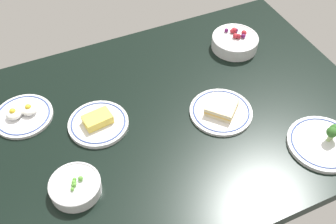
{
  "coord_description": "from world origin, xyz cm",
  "views": [
    {
      "loc": [
        -36.94,
        -81.82,
        105.44
      ],
      "look_at": [
        0.0,
        0.0,
        6.0
      ],
      "focal_mm": 43.19,
      "sensor_mm": 36.0,
      "label": 1
    }
  ],
  "objects": [
    {
      "name": "plate_broccoli",
      "position": [
        39.54,
        -31.11,
        5.27
      ],
      "size": [
        22.14,
        22.14,
        7.3
      ],
      "color": "silver",
      "rests_on": "dining_table"
    },
    {
      "name": "bowl_peas",
      "position": [
        -35.84,
        -15.31,
        6.2
      ],
      "size": [
        14.89,
        14.89,
        5.14
      ],
      "color": "silver",
      "rests_on": "dining_table"
    },
    {
      "name": "plate_sandwich",
      "position": [
        16.87,
        -6.03,
        5.24
      ],
      "size": [
        21.18,
        21.18,
        4.23
      ],
      "color": "silver",
      "rests_on": "dining_table"
    },
    {
      "name": "plate_cheese",
      "position": [
        -22.44,
        5.75,
        5.22
      ],
      "size": [
        19.81,
        19.81,
        4.41
      ],
      "color": "silver",
      "rests_on": "dining_table"
    },
    {
      "name": "dining_table",
      "position": [
        0.0,
        0.0,
        2.0
      ],
      "size": [
        136.75,
        94.48,
        4.0
      ],
      "primitive_type": "cube",
      "color": "black",
      "rests_on": "ground"
    },
    {
      "name": "plate_eggs",
      "position": [
        -44.28,
        19.5,
        5.12
      ],
      "size": [
        19.56,
        19.56,
        4.8
      ],
      "color": "silver",
      "rests_on": "dining_table"
    },
    {
      "name": "bowl_berries",
      "position": [
        38.84,
        22.44,
        6.77
      ],
      "size": [
        18.08,
        18.08,
        6.78
      ],
      "color": "silver",
      "rests_on": "dining_table"
    }
  ]
}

